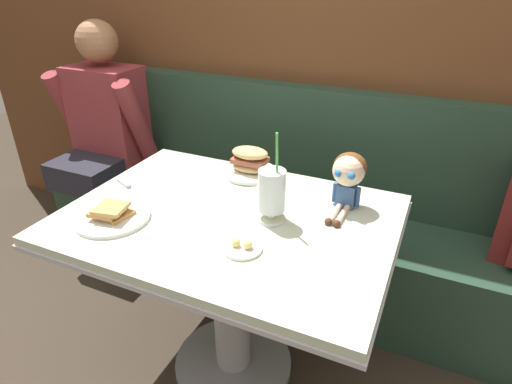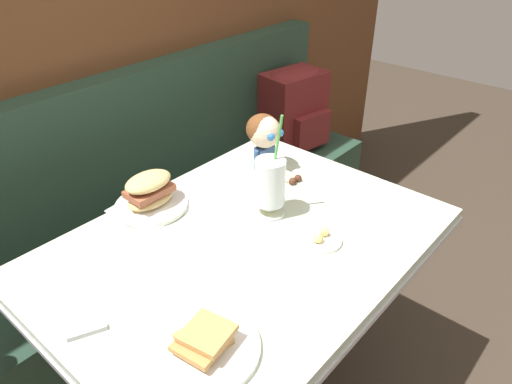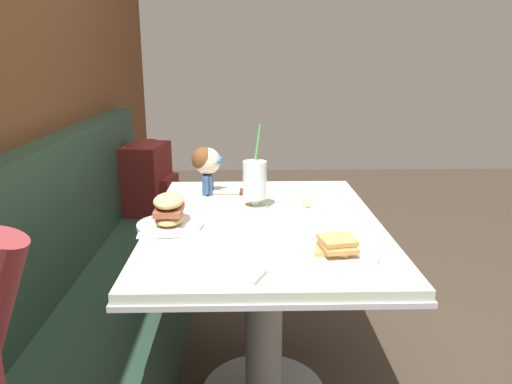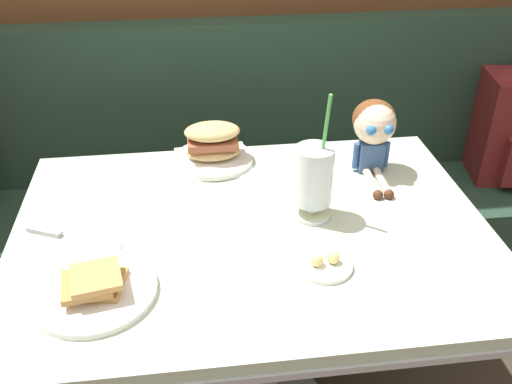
{
  "view_description": "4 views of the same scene",
  "coord_description": "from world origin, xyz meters",
  "views": [
    {
      "loc": [
        0.6,
        -0.92,
        1.49
      ],
      "look_at": [
        0.1,
        0.18,
        0.85
      ],
      "focal_mm": 30.1,
      "sensor_mm": 36.0,
      "label": 1
    },
    {
      "loc": [
        -0.77,
        -0.53,
        1.56
      ],
      "look_at": [
        0.11,
        0.23,
        0.82
      ],
      "focal_mm": 33.49,
      "sensor_mm": 36.0,
      "label": 2
    },
    {
      "loc": [
        -1.64,
        0.25,
        1.3
      ],
      "look_at": [
        -0.03,
        0.21,
        0.85
      ],
      "focal_mm": 34.5,
      "sensor_mm": 36.0,
      "label": 3
    },
    {
      "loc": [
        -0.13,
        -0.89,
        1.51
      ],
      "look_at": [
        0.01,
        0.21,
        0.81
      ],
      "focal_mm": 40.09,
      "sensor_mm": 36.0,
      "label": 4
    }
  ],
  "objects": [
    {
      "name": "wood_panel_wall",
      "position": [
        0.0,
        1.05,
        1.2
      ],
      "size": [
        4.4,
        0.08,
        2.4
      ],
      "primitive_type": "cube",
      "color": "brown",
      "rests_on": "ground"
    },
    {
      "name": "booth_bench",
      "position": [
        0.0,
        0.81,
        0.33
      ],
      "size": [
        2.6,
        0.48,
        1.0
      ],
      "color": "#233D2D",
      "rests_on": "ground"
    },
    {
      "name": "diner_table",
      "position": [
        0.0,
        0.18,
        0.54
      ],
      "size": [
        1.11,
        0.81,
        0.74
      ],
      "color": "beige",
      "rests_on": "ground"
    },
    {
      "name": "toast_plate",
      "position": [
        -0.34,
        -0.01,
        0.76
      ],
      "size": [
        0.25,
        0.25,
        0.06
      ],
      "color": "white",
      "rests_on": "diner_table"
    },
    {
      "name": "milkshake_glass",
      "position": [
        0.15,
        0.21,
        0.84
      ],
      "size": [
        0.1,
        0.1,
        0.32
      ],
      "color": "silver",
      "rests_on": "diner_table"
    },
    {
      "name": "sandwich_plate",
      "position": [
        -0.07,
        0.5,
        0.79
      ],
      "size": [
        0.22,
        0.22,
        0.12
      ],
      "color": "white",
      "rests_on": "diner_table"
    },
    {
      "name": "butter_saucer",
      "position": [
        0.13,
        0.02,
        0.75
      ],
      "size": [
        0.12,
        0.12,
        0.04
      ],
      "color": "white",
      "rests_on": "diner_table"
    },
    {
      "name": "butter_knife",
      "position": [
        -0.44,
        0.2,
        0.74
      ],
      "size": [
        0.22,
        0.11,
        0.01
      ],
      "color": "silver",
      "rests_on": "diner_table"
    },
    {
      "name": "seated_doll",
      "position": [
        0.35,
        0.4,
        0.87
      ],
      "size": [
        0.12,
        0.22,
        0.2
      ],
      "color": "#385689",
      "rests_on": "diner_table"
    },
    {
      "name": "diner_patron",
      "position": [
        -1.06,
        0.76,
        0.74
      ],
      "size": [
        0.55,
        0.48,
        0.81
      ],
      "color": "maroon",
      "rests_on": "booth_bench"
    }
  ]
}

